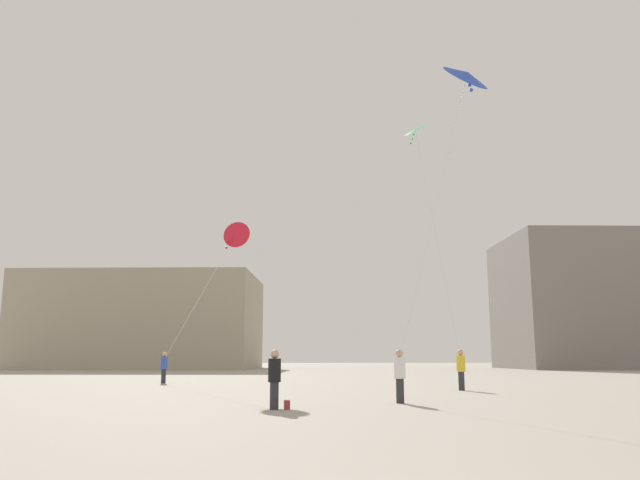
# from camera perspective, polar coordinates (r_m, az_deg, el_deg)

# --- Properties ---
(person_in_black) EXTENTS (0.35, 0.35, 1.62)m
(person_in_black) POSITION_cam_1_polar(r_m,az_deg,el_deg) (17.94, -4.11, -12.13)
(person_in_black) COLOR #2D2D33
(person_in_black) RESTS_ON ground_plane
(person_in_yellow) EXTENTS (0.38, 0.38, 1.74)m
(person_in_yellow) POSITION_cam_1_polar(r_m,az_deg,el_deg) (28.59, 12.54, -11.14)
(person_in_yellow) COLOR #2D2D33
(person_in_yellow) RESTS_ON ground_plane
(person_in_white) EXTENTS (0.36, 0.36, 1.65)m
(person_in_white) POSITION_cam_1_polar(r_m,az_deg,el_deg) (20.46, 7.17, -11.81)
(person_in_white) COLOR #2D2D33
(person_in_white) RESTS_ON ground_plane
(person_in_blue) EXTENTS (0.37, 0.37, 1.68)m
(person_in_blue) POSITION_cam_1_polar(r_m,az_deg,el_deg) (36.41, -13.83, -10.94)
(person_in_blue) COLOR #2D2D33
(person_in_blue) RESTS_ON ground_plane
(kite_cobalt_diamond) EXTENTS (2.32, 4.63, 8.41)m
(kite_cobalt_diamond) POSITION_cam_1_polar(r_m,az_deg,el_deg) (18.75, 13.01, 14.13)
(kite_cobalt_diamond) COLOR blue
(kite_crimson_diamond) EXTENTS (5.19, 8.35, 6.09)m
(kite_crimson_diamond) POSITION_cam_1_polar(r_m,az_deg,el_deg) (28.67, -7.58, 0.44)
(kite_crimson_diamond) COLOR red
(kite_emerald_delta) EXTENTS (1.45, 6.19, 12.73)m
(kite_emerald_delta) POSITION_cam_1_polar(r_m,az_deg,el_deg) (35.65, 8.59, 9.44)
(kite_emerald_delta) COLOR green
(building_left_hall) EXTENTS (28.33, 19.32, 11.24)m
(building_left_hall) POSITION_cam_1_polar(r_m,az_deg,el_deg) (81.98, -15.42, -7.14)
(building_left_hall) COLOR #A39984
(building_left_hall) RESTS_ON ground_plane
(building_centre_hall) EXTENTS (18.97, 17.36, 15.97)m
(building_centre_hall) POSITION_cam_1_polar(r_m,az_deg,el_deg) (85.05, 22.53, -5.23)
(building_centre_hall) COLOR gray
(building_centre_hall) RESTS_ON ground_plane
(handbag_beside_flyer) EXTENTS (0.18, 0.33, 0.24)m
(handbag_beside_flyer) POSITION_cam_1_polar(r_m,az_deg,el_deg) (18.07, -2.99, -14.56)
(handbag_beside_flyer) COLOR maroon
(handbag_beside_flyer) RESTS_ON ground_plane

